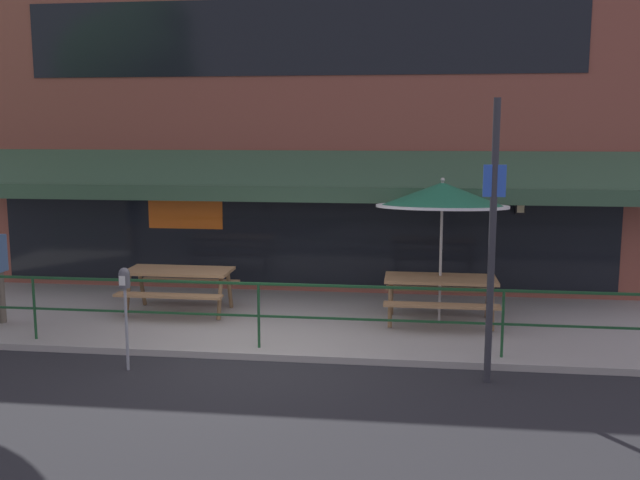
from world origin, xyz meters
The scene contains 9 objects.
ground_plane centered at (0.00, 0.00, 0.00)m, with size 120.00×120.00×0.00m, color #232326.
patio_deck centered at (0.00, 2.00, 0.05)m, with size 15.00×4.00×0.10m, color #9E998E.
restaurant_building centered at (0.00, 4.22, 3.51)m, with size 15.00×1.60×7.06m.
patio_railing centered at (0.00, 0.30, 0.80)m, with size 13.84×0.04×0.97m.
picnic_table_left centered at (-1.78, 2.07, 0.71)m, with size 1.80×1.42×0.76m.
picnic_table_centre centered at (2.66, 1.97, 0.71)m, with size 1.80×1.42×0.76m.
patio_umbrella_centre centered at (2.66, 2.13, 2.18)m, with size 2.14×2.14×2.38m.
parking_meter_near centered at (-1.63, -0.60, 1.15)m, with size 0.15×0.16×1.42m.
street_sign_pole centered at (3.18, -0.45, 1.87)m, with size 0.28×0.09×3.63m.
Camera 1 is at (2.15, -9.51, 3.26)m, focal length 40.00 mm.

